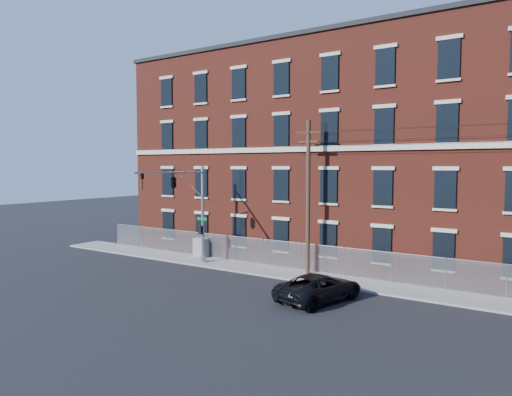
{
  "coord_description": "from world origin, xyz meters",
  "views": [
    {
      "loc": [
        15.99,
        -21.64,
        7.2
      ],
      "look_at": [
        -1.01,
        4.0,
        5.05
      ],
      "focal_mm": 32.89,
      "sensor_mm": 36.0,
      "label": 1
    }
  ],
  "objects_px": {
    "traffic_signal_mast": "(181,192)",
    "utility_pole_near": "(308,194)",
    "utility_cabinet": "(201,247)",
    "pickup_truck": "(319,287)"
  },
  "relations": [
    {
      "from": "utility_pole_near",
      "to": "pickup_truck",
      "type": "bearing_deg",
      "value": -56.81
    },
    {
      "from": "pickup_truck",
      "to": "utility_cabinet",
      "type": "relative_size",
      "value": 3.61
    },
    {
      "from": "pickup_truck",
      "to": "utility_cabinet",
      "type": "bearing_deg",
      "value": -8.46
    },
    {
      "from": "utility_pole_near",
      "to": "utility_cabinet",
      "type": "height_order",
      "value": "utility_pole_near"
    },
    {
      "from": "traffic_signal_mast",
      "to": "utility_cabinet",
      "type": "bearing_deg",
      "value": 111.18
    },
    {
      "from": "pickup_truck",
      "to": "utility_pole_near",
      "type": "bearing_deg",
      "value": -42.33
    },
    {
      "from": "traffic_signal_mast",
      "to": "utility_pole_near",
      "type": "xyz_separation_m",
      "value": [
        8.0,
        3.42,
        -0.05
      ]
    },
    {
      "from": "traffic_signal_mast",
      "to": "utility_pole_near",
      "type": "bearing_deg",
      "value": 23.14
    },
    {
      "from": "utility_pole_near",
      "to": "utility_cabinet",
      "type": "relative_size",
      "value": 6.91
    },
    {
      "from": "utility_pole_near",
      "to": "pickup_truck",
      "type": "xyz_separation_m",
      "value": [
        3.27,
        -5.0,
        -4.61
      ]
    }
  ]
}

